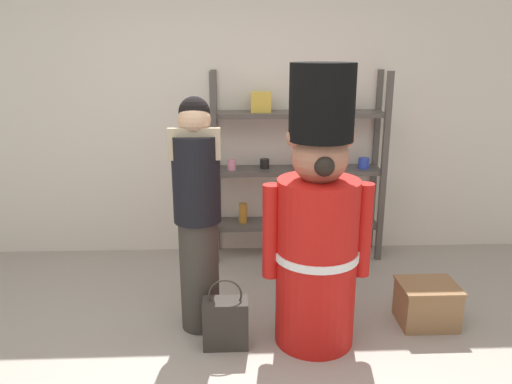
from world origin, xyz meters
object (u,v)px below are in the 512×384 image
Objects in this scene: person_shopper at (197,212)px; display_crate at (427,304)px; teddy_bear_guard at (317,227)px; shopping_bag at (226,322)px; merchandise_shelf at (297,165)px.

display_crate is (1.58, -0.04, -0.68)m from person_shopper.
teddy_bear_guard is 1.13× the size of person_shopper.
person_shopper is 3.35× the size of shopping_bag.
shopping_bag is (0.18, -0.25, -0.67)m from person_shopper.
merchandise_shelf is 4.25× the size of display_crate.
merchandise_shelf is at bearing 88.10° from teddy_bear_guard.
teddy_bear_guard is 0.79m from person_shopper.
merchandise_shelf is 1.43m from teddy_bear_guard.
teddy_bear_guard reaches higher than merchandise_shelf.
merchandise_shelf is 1.07× the size of person_shopper.
person_shopper is at bearing -123.38° from merchandise_shelf.
display_crate is at bearing -1.31° from person_shopper.
teddy_bear_guard reaches higher than shopping_bag.
person_shopper is 1.72m from display_crate.
teddy_bear_guard is 1.06m from display_crate.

